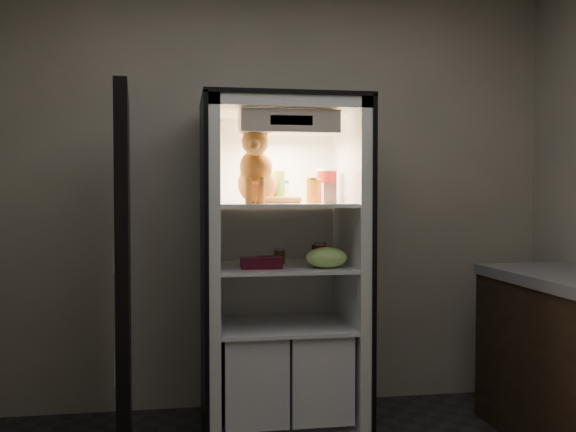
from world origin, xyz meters
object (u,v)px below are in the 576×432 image
parmesan_shaker (279,187)px  mayo_tub (281,192)px  grape_bag (326,258)px  salsa_jar (313,190)px  soda_can_b (320,253)px  refrigerator (281,290)px  berry_box_left (252,263)px  cream_carton (328,193)px  pepper_jar (327,186)px  berry_box_right (270,262)px  soda_can_c (320,255)px  tabby_cat (257,174)px  soda_can_a (317,254)px  condiment_jar (279,256)px

parmesan_shaker → mayo_tub: bearing=76.0°
grape_bag → mayo_tub: bearing=123.4°
salsa_jar → soda_can_b: 0.37m
refrigerator → berry_box_left: 0.32m
parmesan_shaker → berry_box_left: parmesan_shaker is taller
parmesan_shaker → cream_carton: parmesan_shaker is taller
salsa_jar → parmesan_shaker: bearing=163.3°
grape_bag → pepper_jar: bearing=77.1°
berry_box_right → soda_can_c: bearing=10.1°
mayo_tub → tabby_cat: bearing=-127.0°
soda_can_b → soda_can_a: bearing=94.3°
cream_carton → grape_bag: bearing=144.8°
pepper_jar → grape_bag: size_ratio=0.88×
mayo_tub → pepper_jar: (0.26, -0.07, 0.03)m
mayo_tub → berry_box_right: mayo_tub is taller
salsa_jar → berry_box_left: size_ratio=1.20×
cream_carton → condiment_jar: 0.50m
pepper_jar → soda_can_b: bearing=-134.5°
pepper_jar → berry_box_right: pepper_jar is taller
cream_carton → soda_can_a: bearing=91.8°
grape_bag → berry_box_left: (-0.40, 0.04, -0.03)m
soda_can_c → berry_box_left: size_ratio=1.03×
tabby_cat → berry_box_left: tabby_cat is taller
salsa_jar → soda_can_a: salsa_jar is taller
soda_can_c → salsa_jar: bearing=128.3°
berry_box_left → soda_can_a: bearing=28.8°
mayo_tub → soda_can_b: (0.21, -0.12, -0.35)m
parmesan_shaker → soda_can_b: (0.24, 0.01, -0.38)m
mayo_tub → soda_can_b: size_ratio=1.03×
salsa_jar → berry_box_right: (-0.26, -0.09, -0.39)m
soda_can_b → cream_carton: bearing=-89.1°
condiment_jar → berry_box_right: bearing=-111.6°
soda_can_a → soda_can_c: size_ratio=0.89×
soda_can_c → grape_bag: soda_can_c is taller
tabby_cat → soda_can_c: bearing=10.8°
tabby_cat → cream_carton: bearing=-3.5°
soda_can_a → soda_can_c: (-0.02, -0.17, 0.01)m
salsa_jar → grape_bag: size_ratio=0.63×
tabby_cat → parmesan_shaker: bearing=45.9°
soda_can_a → berry_box_left: bearing=-151.2°
tabby_cat → grape_bag: (0.37, -0.09, -0.45)m
mayo_tub → cream_carton: (0.21, -0.31, -0.01)m
soda_can_b → pepper_jar: bearing=45.5°
pepper_jar → soda_can_a: 0.40m
cream_carton → condiment_jar: cream_carton is taller
pepper_jar → parmesan_shaker: bearing=-169.0°
salsa_jar → soda_can_c: 0.36m
mayo_tub → pepper_jar: pepper_jar is taller
soda_can_a → soda_can_b: (0.01, -0.07, 0.01)m
refrigerator → cream_carton: bearing=-46.2°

